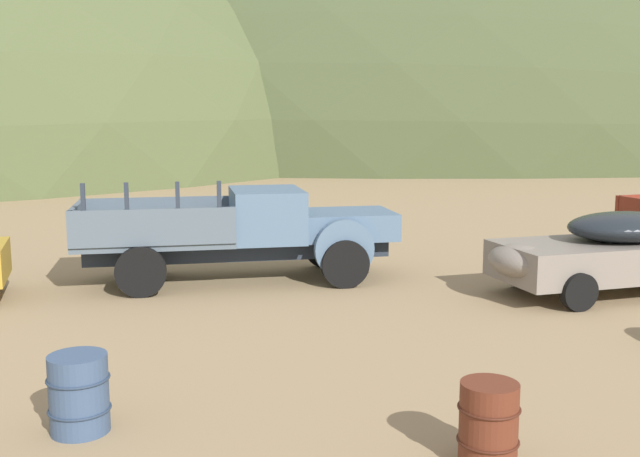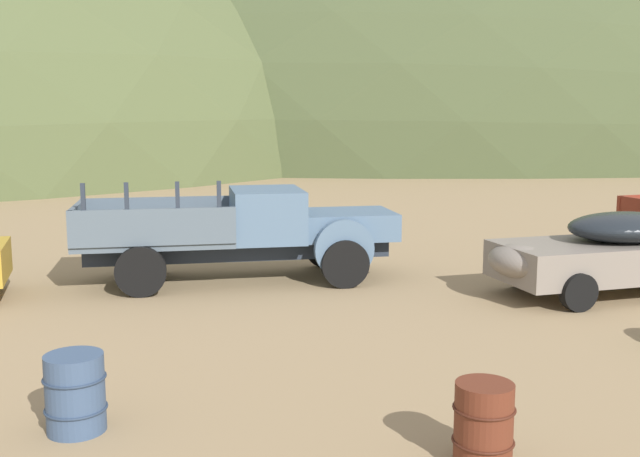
# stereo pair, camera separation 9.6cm
# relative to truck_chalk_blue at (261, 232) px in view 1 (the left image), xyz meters

# --- Properties ---
(hill_far_right) EXTENTS (98.72, 66.04, 43.85)m
(hill_far_right) POSITION_rel_truck_chalk_blue_xyz_m (13.54, 56.26, -1.00)
(hill_far_right) COLOR #424C2D
(hill_far_right) RESTS_ON ground
(truck_chalk_blue) EXTENTS (6.64, 2.93, 2.16)m
(truck_chalk_blue) POSITION_rel_truck_chalk_blue_xyz_m (0.00, 0.00, 0.00)
(truck_chalk_blue) COLOR #262D39
(truck_chalk_blue) RESTS_ON ground
(car_primer_gray) EXTENTS (5.00, 2.85, 1.57)m
(car_primer_gray) POSITION_rel_truck_chalk_blue_xyz_m (6.58, -1.64, -0.19)
(car_primer_gray) COLOR slate
(car_primer_gray) RESTS_ON ground
(oil_drum_spare) EXTENTS (0.68, 0.68, 0.86)m
(oil_drum_spare) POSITION_rel_truck_chalk_blue_xyz_m (-1.85, -7.37, -0.57)
(oil_drum_spare) COLOR #384C6B
(oil_drum_spare) RESTS_ON ground
(oil_drum_foreground) EXTENTS (0.62, 0.62, 0.84)m
(oil_drum_foreground) POSITION_rel_truck_chalk_blue_xyz_m (2.36, -8.39, -0.58)
(oil_drum_foreground) COLOR #5B2819
(oil_drum_foreground) RESTS_ON ground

